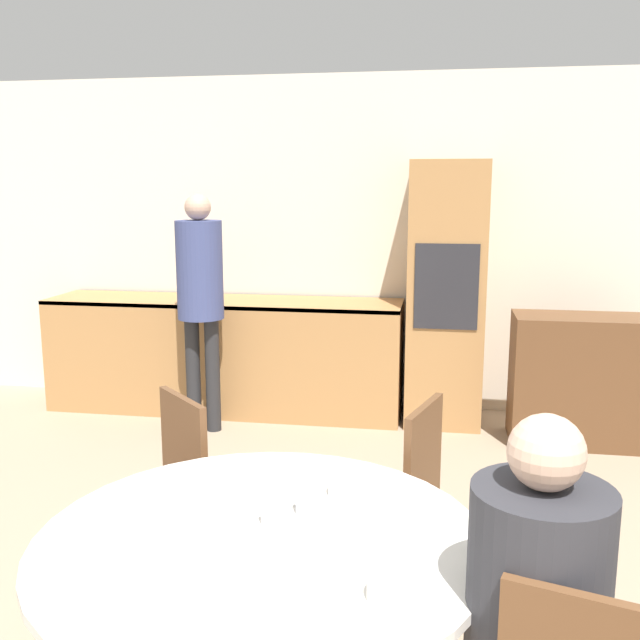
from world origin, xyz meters
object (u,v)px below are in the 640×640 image
Objects in this scene: person_standing at (200,286)px; cup at (306,500)px; bowl_near at (156,563)px; bowl_centre at (399,590)px; chair_far_right at (401,498)px; sideboard at (589,380)px; oven_unit at (446,294)px; dining_table at (262,603)px; bowl_far at (354,488)px; chair_far_left at (165,496)px; person_seated at (537,626)px.

cup is (1.27, -2.74, -0.26)m from person_standing.
bowl_centre is at bearing -3.03° from bowl_near.
chair_far_right is 6.31× the size of bowl_near.
sideboard is 3.76m from bowl_near.
oven_unit is 3.48m from dining_table.
bowl_centre is at bearing -32.13° from dining_table.
chair_far_right reaches higher than bowl_near.
oven_unit reaches higher than sideboard.
oven_unit is at bearing 84.26° from bowl_far.
oven_unit is 1.16m from sideboard.
person_standing is at bearing 114.94° from cup.
person_standing is (-0.58, 2.18, 0.55)m from chair_far_left.
dining_table is 8.25× the size of bowl_centre.
dining_table is at bearing -125.83° from bowl_far.
sideboard is 11.41× the size of cup.
cup is at bearing -115.98° from sideboard.
chair_far_left is 1.67m from person_seated.
chair_far_right reaches higher than bowl_far.
chair_far_left is 0.95m from bowl_far.
chair_far_right reaches higher than bowl_centre.
dining_table is 0.93m from chair_far_left.
oven_unit reaches higher than bowl_far.
sideboard is at bearing 61.97° from bowl_near.
person_standing is at bearing 121.35° from person_seated.
chair_far_right is (-1.16, -2.23, 0.06)m from sideboard.
chair_far_left reaches higher than bowl_near.
person_standing is 10.60× the size of bowl_centre.
bowl_far reaches higher than bowl_near.
dining_table is at bearing -123.49° from cup.
chair_far_right is at bearing 109.25° from person_seated.
bowl_far is at bearing -115.15° from sideboard.
cup is at bearing 48.86° from bowl_near.
cup reaches higher than dining_table.
person_standing is at bearing 106.69° from bowl_near.
bowl_near reaches higher than dining_table.
dining_table is 0.47m from bowl_far.
chair_far_right is at bearing 76.25° from bowl_far.
chair_far_left is (-2.12, -2.37, 0.06)m from sideboard.
person_standing reaches higher than bowl_centre.
bowl_centre is at bearing -178.47° from person_seated.
sideboard is at bearing 92.79° from chair_far_left.
bowl_far is at bearing 107.19° from bowl_centre.
person_seated is at bearing -1.48° from bowl_near.
person_standing is 2.94m from bowl_far.
bowl_centre is (-1.11, -3.34, 0.33)m from sideboard.
dining_table is 0.32m from cup.
sideboard reaches higher than bowl_near.
sideboard reaches higher than dining_table.
bowl_near is (0.94, -3.12, -0.29)m from person_standing.
dining_table is 1.07× the size of person_seated.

